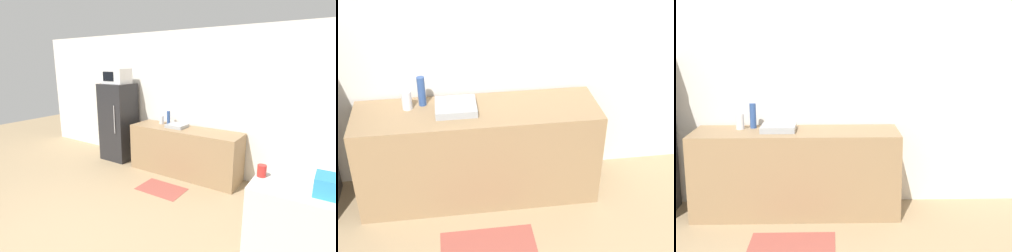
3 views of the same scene
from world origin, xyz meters
The scene contains 6 objects.
wall_back centered at (0.00, 2.97, 1.30)m, with size 8.00×0.06×2.60m, color white.
counter centered at (0.15, 2.61, 0.43)m, with size 2.06×0.60×0.86m, color #937551.
sink_basin centered at (-0.02, 2.63, 0.89)m, with size 0.34×0.32×0.06m, color #9EA3A8.
bottle_tall centered at (-0.30, 2.77, 0.99)m, with size 0.07×0.07×0.26m, color #2D4C8C.
bottle_short centered at (-0.42, 2.72, 0.94)m, with size 0.08×0.08×0.16m, color silver.
kitchen_rug centered at (0.15, 1.87, 0.00)m, with size 0.76×0.49×0.01m, color #99473D.
Camera 3 is at (0.51, -1.95, 1.88)m, focal length 50.00 mm.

